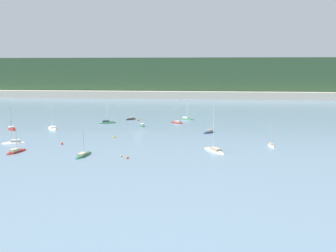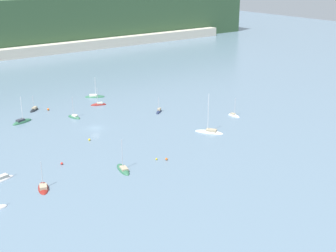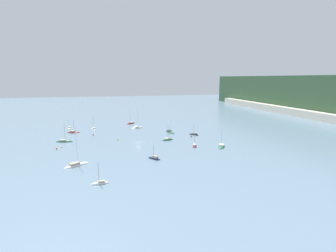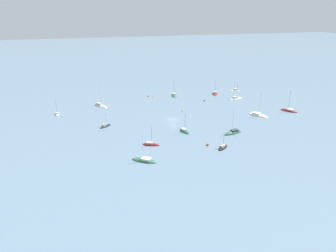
{
  "view_description": "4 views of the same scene",
  "coord_description": "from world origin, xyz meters",
  "px_view_note": "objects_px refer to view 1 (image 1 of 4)",
  "views": [
    {
      "loc": [
        20.4,
        -113.41,
        23.43
      ],
      "look_at": [
        11.2,
        -4.3,
        3.4
      ],
      "focal_mm": 35.0,
      "sensor_mm": 36.0,
      "label": 1
    },
    {
      "loc": [
        -62.56,
        -122.82,
        48.42
      ],
      "look_at": [
        15.4,
        -17.15,
        2.32
      ],
      "focal_mm": 50.0,
      "sensor_mm": 36.0,
      "label": 2
    },
    {
      "loc": [
        111.11,
        -15.93,
        27.75
      ],
      "look_at": [
        -17.1,
        17.76,
        3.39
      ],
      "focal_mm": 28.0,
      "sensor_mm": 36.0,
      "label": 3
    },
    {
      "loc": [
        30.19,
        112.98,
        42.44
      ],
      "look_at": [
        4.58,
        10.83,
        1.74
      ],
      "focal_mm": 35.0,
      "sensor_mm": 36.0,
      "label": 4
    }
  ],
  "objects_px": {
    "sailboat_8": "(83,156)",
    "sailboat_5": "(187,119)",
    "sailboat_0": "(131,119)",
    "sailboat_1": "(107,123)",
    "sailboat_3": "(271,146)",
    "mooring_buoy_0": "(121,156)",
    "sailboat_2": "(214,151)",
    "sailboat_6": "(142,126)",
    "sailboat_4": "(14,143)",
    "sailboat_10": "(12,129)",
    "mooring_buoy_1": "(62,143)",
    "mooring_buoy_3": "(127,157)",
    "sailboat_9": "(209,133)",
    "mooring_buoy_2": "(114,137)",
    "sailboat_11": "(52,129)",
    "sailboat_13": "(16,152)",
    "sailboat_7": "(177,123)",
    "mooring_buoy_4": "(138,120)"
  },
  "relations": [
    {
      "from": "sailboat_3",
      "to": "mooring_buoy_0",
      "type": "bearing_deg",
      "value": -75.27
    },
    {
      "from": "sailboat_1",
      "to": "sailboat_6",
      "type": "distance_m",
      "value": 16.51
    },
    {
      "from": "sailboat_8",
      "to": "sailboat_4",
      "type": "bearing_deg",
      "value": 77.73
    },
    {
      "from": "sailboat_5",
      "to": "sailboat_8",
      "type": "distance_m",
      "value": 68.12
    },
    {
      "from": "sailboat_5",
      "to": "mooring_buoy_3",
      "type": "distance_m",
      "value": 65.95
    },
    {
      "from": "mooring_buoy_3",
      "to": "sailboat_9",
      "type": "bearing_deg",
      "value": 57.34
    },
    {
      "from": "sailboat_4",
      "to": "sailboat_7",
      "type": "xyz_separation_m",
      "value": [
        47.99,
        40.77,
        -0.03
      ]
    },
    {
      "from": "sailboat_6",
      "to": "mooring_buoy_3",
      "type": "xyz_separation_m",
      "value": [
        3.79,
        -46.32,
        0.23
      ]
    },
    {
      "from": "sailboat_3",
      "to": "sailboat_9",
      "type": "xyz_separation_m",
      "value": [
        -17.61,
        18.39,
        0.02
      ]
    },
    {
      "from": "sailboat_1",
      "to": "sailboat_6",
      "type": "relative_size",
      "value": 1.19
    },
    {
      "from": "sailboat_2",
      "to": "sailboat_6",
      "type": "height_order",
      "value": "sailboat_2"
    },
    {
      "from": "mooring_buoy_0",
      "to": "sailboat_13",
      "type": "bearing_deg",
      "value": 176.43
    },
    {
      "from": "sailboat_4",
      "to": "sailboat_9",
      "type": "bearing_deg",
      "value": -176.2
    },
    {
      "from": "sailboat_3",
      "to": "sailboat_6",
      "type": "xyz_separation_m",
      "value": [
        -43.68,
        29.93,
        -0.0
      ]
    },
    {
      "from": "sailboat_6",
      "to": "sailboat_11",
      "type": "xyz_separation_m",
      "value": [
        -32.78,
        -9.11,
        0.0
      ]
    },
    {
      "from": "mooring_buoy_0",
      "to": "mooring_buoy_4",
      "type": "xyz_separation_m",
      "value": [
        -5.49,
        57.35,
        0.14
      ]
    },
    {
      "from": "sailboat_2",
      "to": "sailboat_10",
      "type": "bearing_deg",
      "value": 36.33
    },
    {
      "from": "sailboat_2",
      "to": "sailboat_6",
      "type": "relative_size",
      "value": 1.61
    },
    {
      "from": "sailboat_1",
      "to": "sailboat_7",
      "type": "distance_m",
      "value": 29.17
    },
    {
      "from": "mooring_buoy_4",
      "to": "sailboat_7",
      "type": "bearing_deg",
      "value": -15.32
    },
    {
      "from": "mooring_buoy_1",
      "to": "mooring_buoy_3",
      "type": "xyz_separation_m",
      "value": [
        22.99,
        -13.49,
        -0.0
      ]
    },
    {
      "from": "sailboat_2",
      "to": "sailboat_10",
      "type": "relative_size",
      "value": 1.37
    },
    {
      "from": "sailboat_8",
      "to": "sailboat_10",
      "type": "height_order",
      "value": "sailboat_10"
    },
    {
      "from": "sailboat_1",
      "to": "sailboat_11",
      "type": "bearing_deg",
      "value": -157.4
    },
    {
      "from": "sailboat_7",
      "to": "mooring_buoy_1",
      "type": "distance_m",
      "value": 52.28
    },
    {
      "from": "sailboat_4",
      "to": "sailboat_5",
      "type": "bearing_deg",
      "value": -150.94
    },
    {
      "from": "sailboat_11",
      "to": "mooring_buoy_2",
      "type": "distance_m",
      "value": 29.9
    },
    {
      "from": "sailboat_6",
      "to": "sailboat_13",
      "type": "height_order",
      "value": "sailboat_6"
    },
    {
      "from": "sailboat_0",
      "to": "sailboat_1",
      "type": "height_order",
      "value": "sailboat_1"
    },
    {
      "from": "sailboat_8",
      "to": "sailboat_2",
      "type": "bearing_deg",
      "value": -64.99
    },
    {
      "from": "sailboat_4",
      "to": "mooring_buoy_0",
      "type": "xyz_separation_m",
      "value": [
        36.37,
        -11.9,
        0.12
      ]
    },
    {
      "from": "sailboat_6",
      "to": "sailboat_4",
      "type": "bearing_deg",
      "value": 117.2
    },
    {
      "from": "sailboat_2",
      "to": "mooring_buoy_2",
      "type": "distance_m",
      "value": 35.7
    },
    {
      "from": "sailboat_4",
      "to": "sailboat_9",
      "type": "xyz_separation_m",
      "value": [
        60.64,
        21.2,
        -0.02
      ]
    },
    {
      "from": "sailboat_8",
      "to": "sailboat_9",
      "type": "bearing_deg",
      "value": -33.39
    },
    {
      "from": "sailboat_2",
      "to": "mooring_buoy_1",
      "type": "distance_m",
      "value": 45.91
    },
    {
      "from": "sailboat_3",
      "to": "sailboat_7",
      "type": "height_order",
      "value": "sailboat_7"
    },
    {
      "from": "sailboat_2",
      "to": "sailboat_4",
      "type": "distance_m",
      "value": 61.22
    },
    {
      "from": "mooring_buoy_0",
      "to": "sailboat_8",
      "type": "bearing_deg",
      "value": -178.75
    },
    {
      "from": "sailboat_8",
      "to": "sailboat_5",
      "type": "bearing_deg",
      "value": -9.53
    },
    {
      "from": "sailboat_0",
      "to": "mooring_buoy_0",
      "type": "bearing_deg",
      "value": 56.73
    },
    {
      "from": "sailboat_2",
      "to": "sailboat_9",
      "type": "height_order",
      "value": "sailboat_2"
    },
    {
      "from": "sailboat_2",
      "to": "mooring_buoy_1",
      "type": "bearing_deg",
      "value": 50.28
    },
    {
      "from": "sailboat_8",
      "to": "sailboat_3",
      "type": "bearing_deg",
      "value": -61.41
    },
    {
      "from": "sailboat_10",
      "to": "sailboat_13",
      "type": "bearing_deg",
      "value": -7.2
    },
    {
      "from": "sailboat_6",
      "to": "mooring_buoy_2",
      "type": "height_order",
      "value": "sailboat_6"
    },
    {
      "from": "mooring_buoy_0",
      "to": "mooring_buoy_2",
      "type": "xyz_separation_m",
      "value": [
        -7.53,
        22.82,
        0.05
      ]
    },
    {
      "from": "sailboat_11",
      "to": "mooring_buoy_3",
      "type": "distance_m",
      "value": 52.18
    },
    {
      "from": "sailboat_0",
      "to": "sailboat_8",
      "type": "distance_m",
      "value": 60.42
    },
    {
      "from": "sailboat_9",
      "to": "mooring_buoy_3",
      "type": "distance_m",
      "value": 41.3
    }
  ]
}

